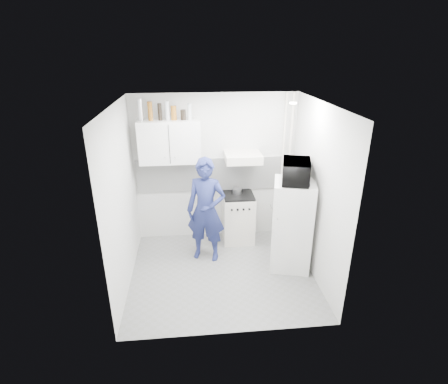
{
  "coord_description": "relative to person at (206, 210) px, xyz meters",
  "views": [
    {
      "loc": [
        -0.42,
        -4.54,
        3.29
      ],
      "look_at": [
        0.06,
        0.3,
        1.25
      ],
      "focal_mm": 28.0,
      "sensor_mm": 36.0,
      "label": 1
    }
  ],
  "objects": [
    {
      "name": "wall_right",
      "position": [
        1.61,
        -0.48,
        0.44
      ],
      "size": [
        0.0,
        2.6,
        2.6
      ],
      "primitive_type": "plane",
      "rotation": [
        1.57,
        0.0,
        -1.57
      ],
      "color": "silver",
      "rests_on": "floor"
    },
    {
      "name": "pipe_a",
      "position": [
        1.51,
        0.69,
        0.44
      ],
      "size": [
        0.05,
        0.05,
        2.6
      ],
      "primitive_type": "cylinder",
      "color": "beige",
      "rests_on": "floor"
    },
    {
      "name": "fridge",
      "position": [
        1.31,
        -0.36,
        -0.14
      ],
      "size": [
        0.73,
        0.73,
        1.45
      ],
      "primitive_type": "cube",
      "rotation": [
        0.0,
        0.0,
        -0.25
      ],
      "color": "white",
      "rests_on": "floor"
    },
    {
      "name": "canister_b",
      "position": [
        -0.31,
        0.59,
        1.42
      ],
      "size": [
        0.08,
        0.08,
        0.16
      ],
      "primitive_type": "cylinder",
      "color": "black",
      "rests_on": "upper_cabinet"
    },
    {
      "name": "upper_cabinet",
      "position": [
        -0.54,
        0.59,
        0.99
      ],
      "size": [
        1.0,
        0.35,
        0.7
      ],
      "primitive_type": "cube",
      "color": "white",
      "rests_on": "wall_back"
    },
    {
      "name": "bottle_c",
      "position": [
        -0.67,
        0.59,
        1.47
      ],
      "size": [
        0.06,
        0.06,
        0.27
      ],
      "primitive_type": "cylinder",
      "color": "black",
      "rests_on": "upper_cabinet"
    },
    {
      "name": "bottle_b",
      "position": [
        -0.82,
        0.59,
        1.48
      ],
      "size": [
        0.08,
        0.08,
        0.3
      ],
      "primitive_type": "cylinder",
      "color": "brown",
      "rests_on": "upper_cabinet"
    },
    {
      "name": "range_hood",
      "position": [
        0.66,
        0.52,
        0.71
      ],
      "size": [
        0.6,
        0.5,
        0.14
      ],
      "primitive_type": "cube",
      "color": "beige",
      "rests_on": "wall_back"
    },
    {
      "name": "canister_a",
      "position": [
        -0.45,
        0.59,
        1.45
      ],
      "size": [
        0.09,
        0.09,
        0.22
      ],
      "primitive_type": "cylinder",
      "color": "brown",
      "rests_on": "upper_cabinet"
    },
    {
      "name": "backsplash",
      "position": [
        0.21,
        0.75,
        0.34
      ],
      "size": [
        2.74,
        0.03,
        0.6
      ],
      "primitive_type": "cube",
      "color": "white",
      "rests_on": "wall_back"
    },
    {
      "name": "wall_back",
      "position": [
        0.21,
        0.77,
        0.44
      ],
      "size": [
        2.8,
        0.0,
        2.8
      ],
      "primitive_type": "plane",
      "rotation": [
        1.57,
        0.0,
        0.0
      ],
      "color": "silver",
      "rests_on": "floor"
    },
    {
      "name": "pipe_b",
      "position": [
        1.39,
        0.69,
        0.44
      ],
      "size": [
        0.04,
        0.04,
        2.6
      ],
      "primitive_type": "cylinder",
      "color": "beige",
      "rests_on": "floor"
    },
    {
      "name": "ceiling",
      "position": [
        0.21,
        -0.48,
        1.74
      ],
      "size": [
        2.8,
        2.8,
        0.0
      ],
      "primitive_type": "plane",
      "color": "white",
      "rests_on": "wall_back"
    },
    {
      "name": "stove",
      "position": [
        0.59,
        0.52,
        -0.43
      ],
      "size": [
        0.54,
        0.54,
        0.87
      ],
      "primitive_type": "cube",
      "color": "beige",
      "rests_on": "floor"
    },
    {
      "name": "person",
      "position": [
        0.0,
        0.0,
        0.0
      ],
      "size": [
        0.73,
        0.58,
        1.73
      ],
      "primitive_type": "imported",
      "rotation": [
        0.0,
        0.0,
        -0.3
      ],
      "color": "navy",
      "rests_on": "floor"
    },
    {
      "name": "microwave",
      "position": [
        1.31,
        -0.36,
        0.74
      ],
      "size": [
        0.66,
        0.53,
        0.32
      ],
      "primitive_type": "imported",
      "rotation": [
        0.0,
        0.0,
        1.3
      ],
      "color": "black",
      "rests_on": "fridge"
    },
    {
      "name": "floor",
      "position": [
        0.21,
        -0.48,
        -0.86
      ],
      "size": [
        2.8,
        2.8,
        0.0
      ],
      "primitive_type": "plane",
      "color": "slate",
      "rests_on": "ground"
    },
    {
      "name": "bottle_d",
      "position": [
        -0.55,
        0.59,
        1.49
      ],
      "size": [
        0.07,
        0.07,
        0.3
      ],
      "primitive_type": "cylinder",
      "color": "#B2B7BC",
      "rests_on": "upper_cabinet"
    },
    {
      "name": "bottle_e",
      "position": [
        -0.2,
        0.59,
        1.47
      ],
      "size": [
        0.06,
        0.06,
        0.26
      ],
      "primitive_type": "cylinder",
      "color": "#B2B7BC",
      "rests_on": "upper_cabinet"
    },
    {
      "name": "saucepan",
      "position": [
        0.57,
        0.57,
        0.08
      ],
      "size": [
        0.16,
        0.16,
        0.09
      ],
      "primitive_type": "cylinder",
      "color": "silver",
      "rests_on": "stove_top"
    },
    {
      "name": "wall_left",
      "position": [
        -1.19,
        -0.48,
        0.44
      ],
      "size": [
        0.0,
        2.6,
        2.6
      ],
      "primitive_type": "plane",
      "rotation": [
        1.57,
        0.0,
        1.57
      ],
      "color": "silver",
      "rests_on": "floor"
    },
    {
      "name": "ceiling_spot_fixture",
      "position": [
        1.21,
        -0.28,
        1.71
      ],
      "size": [
        0.1,
        0.1,
        0.02
      ],
      "primitive_type": "cylinder",
      "color": "white",
      "rests_on": "ceiling"
    },
    {
      "name": "bottle_a",
      "position": [
        -0.97,
        0.59,
        1.51
      ],
      "size": [
        0.08,
        0.08,
        0.34
      ],
      "primitive_type": "cylinder",
      "color": "silver",
      "rests_on": "upper_cabinet"
    },
    {
      "name": "stove_top",
      "position": [
        0.59,
        0.52,
        0.02
      ],
      "size": [
        0.52,
        0.52,
        0.03
      ],
      "primitive_type": "cube",
      "color": "black",
      "rests_on": "stove"
    }
  ]
}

